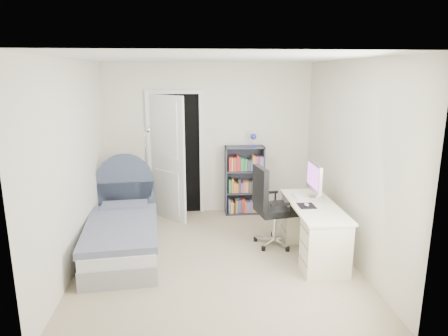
{
  "coord_description": "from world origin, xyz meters",
  "views": [
    {
      "loc": [
        -0.3,
        -4.77,
        2.34
      ],
      "look_at": [
        0.14,
        0.43,
        1.08
      ],
      "focal_mm": 32.0,
      "sensor_mm": 36.0,
      "label": 1
    }
  ],
  "objects": [
    {
      "name": "nightstand",
      "position": [
        -1.46,
        1.33,
        0.36
      ],
      "size": [
        0.37,
        0.37,
        0.55
      ],
      "color": "tan",
      "rests_on": "ground"
    },
    {
      "name": "bookcase",
      "position": [
        0.6,
        1.63,
        0.54
      ],
      "size": [
        0.64,
        0.28,
        1.37
      ],
      "color": "#343948",
      "rests_on": "ground"
    },
    {
      "name": "floor_lamp",
      "position": [
        -0.99,
        1.49,
        0.62
      ],
      "size": [
        0.22,
        0.22,
        1.51
      ],
      "color": "silver",
      "rests_on": "ground"
    },
    {
      "name": "door",
      "position": [
        -0.63,
        1.58,
        1.03
      ],
      "size": [
        0.92,
        0.62,
        2.06
      ],
      "color": "black",
      "rests_on": "ground"
    },
    {
      "name": "room_shell",
      "position": [
        0.0,
        0.0,
        1.25
      ],
      "size": [
        3.5,
        3.7,
        2.6
      ],
      "color": "gray",
      "rests_on": "ground"
    },
    {
      "name": "office_chair",
      "position": [
        0.75,
        0.31,
        0.61
      ],
      "size": [
        0.6,
        0.62,
        1.12
      ],
      "color": "silver",
      "rests_on": "ground"
    },
    {
      "name": "desk",
      "position": [
        1.26,
        -0.03,
        0.38
      ],
      "size": [
        0.57,
        1.42,
        1.17
      ],
      "color": "#F4F0CC",
      "rests_on": "ground"
    },
    {
      "name": "bed",
      "position": [
        -1.22,
        0.27,
        0.26
      ],
      "size": [
        1.05,
        1.96,
        1.16
      ],
      "color": "gray",
      "rests_on": "ground"
    }
  ]
}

